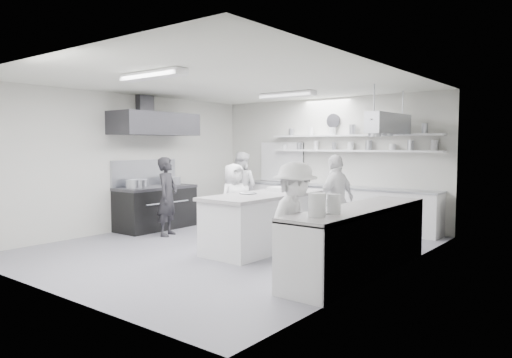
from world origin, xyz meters
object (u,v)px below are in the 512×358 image
Objects in this scene: back_counter at (331,206)px; stove at (156,209)px; cook_back at (241,187)px; prep_island at (267,222)px; cook_stove at (167,197)px; right_counter at (359,241)px.

stove is at bearing -136.01° from back_counter.
stove is 4.03m from back_counter.
prep_island is at bearing 127.41° from cook_back.
back_counter is 1.93× the size of prep_island.
cook_stove is (0.82, -0.38, 0.37)m from stove.
cook_back is at bearing -158.70° from back_counter.
cook_back reaches higher than stove.
right_counter is at bearing -116.92° from cook_stove.
cook_stove reaches higher than right_counter.
prep_island is at bearing -106.40° from cook_stove.
right_counter reaches higher than stove.
right_counter is 5.14m from cook_back.
right_counter reaches higher than back_counter.
back_counter is 2.92× the size of cook_back.
right_counter is 1.93× the size of cook_back.
cook_back is (-2.07, -0.81, 0.40)m from back_counter.
cook_back is (0.83, 1.99, 0.41)m from stove.
cook_back reaches higher than back_counter.
cook_stove is 2.37m from cook_back.
back_counter is at bearing 95.73° from prep_island.
cook_back reaches higher than prep_island.
back_counter is 2.87m from prep_island.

